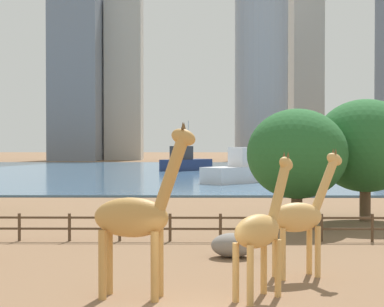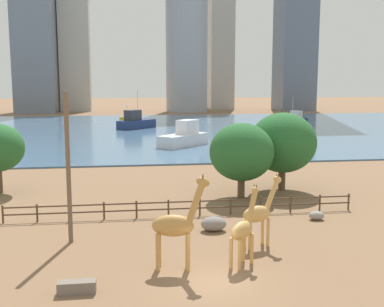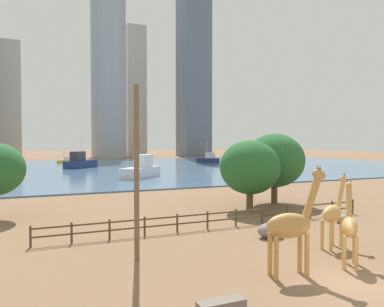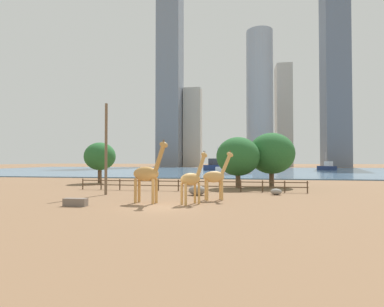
{
  "view_description": "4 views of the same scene",
  "coord_description": "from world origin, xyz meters",
  "px_view_note": "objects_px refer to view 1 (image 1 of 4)",
  "views": [
    {
      "loc": [
        0.12,
        -15.37,
        4.59
      ],
      "look_at": [
        -0.42,
        33.99,
        3.72
      ],
      "focal_mm": 55.0,
      "sensor_mm": 36.0,
      "label": 1
    },
    {
      "loc": [
        -4.3,
        -22.58,
        9.94
      ],
      "look_at": [
        1.04,
        15.4,
        4.21
      ],
      "focal_mm": 45.0,
      "sensor_mm": 36.0,
      "label": 2
    },
    {
      "loc": [
        -13.02,
        -12.22,
        6.32
      ],
      "look_at": [
        1.73,
        21.54,
        5.19
      ],
      "focal_mm": 35.0,
      "sensor_mm": 36.0,
      "label": 3
    },
    {
      "loc": [
        5.67,
        -21.73,
        3.5
      ],
      "look_at": [
        -2.55,
        30.65,
        4.73
      ],
      "focal_mm": 28.0,
      "sensor_mm": 36.0,
      "label": 4
    }
  ],
  "objects_px": {
    "giraffe_companion": "(137,217)",
    "boulder_by_pole": "(233,245)",
    "giraffe_tall": "(261,230)",
    "giraffe_young": "(301,217)",
    "boat_barge": "(239,171)",
    "tree_right_tall": "(365,146)",
    "tree_left_large": "(297,154)",
    "boat_sailboat": "(185,162)",
    "boat_ferry": "(181,162)"
  },
  "relations": [
    {
      "from": "tree_left_large",
      "to": "boat_barge",
      "type": "xyz_separation_m",
      "value": [
        -0.85,
        33.23,
        -2.47
      ]
    },
    {
      "from": "giraffe_young",
      "to": "boulder_by_pole",
      "type": "bearing_deg",
      "value": 101.13
    },
    {
      "from": "giraffe_young",
      "to": "boat_ferry",
      "type": "distance_m",
      "value": 98.11
    },
    {
      "from": "boat_barge",
      "to": "giraffe_companion",
      "type": "bearing_deg",
      "value": 37.37
    },
    {
      "from": "boulder_by_pole",
      "to": "boat_barge",
      "type": "relative_size",
      "value": 0.2
    },
    {
      "from": "giraffe_tall",
      "to": "tree_left_large",
      "type": "distance_m",
      "value": 15.63
    },
    {
      "from": "boat_sailboat",
      "to": "boulder_by_pole",
      "type": "bearing_deg",
      "value": -133.54
    },
    {
      "from": "giraffe_companion",
      "to": "tree_left_large",
      "type": "xyz_separation_m",
      "value": [
        7.25,
        15.09,
        1.58
      ]
    },
    {
      "from": "boulder_by_pole",
      "to": "boat_sailboat",
      "type": "height_order",
      "value": "boat_sailboat"
    },
    {
      "from": "tree_right_tall",
      "to": "boulder_by_pole",
      "type": "bearing_deg",
      "value": -127.18
    },
    {
      "from": "boat_sailboat",
      "to": "giraffe_tall",
      "type": "bearing_deg",
      "value": -133.43
    },
    {
      "from": "giraffe_tall",
      "to": "boat_ferry",
      "type": "distance_m",
      "value": 100.83
    },
    {
      "from": "giraffe_companion",
      "to": "tree_left_large",
      "type": "relative_size",
      "value": 0.8
    },
    {
      "from": "giraffe_young",
      "to": "boat_barge",
      "type": "relative_size",
      "value": 0.51
    },
    {
      "from": "giraffe_companion",
      "to": "giraffe_young",
      "type": "bearing_deg",
      "value": 37.42
    },
    {
      "from": "giraffe_companion",
      "to": "boat_ferry",
      "type": "bearing_deg",
      "value": 100.27
    },
    {
      "from": "giraffe_tall",
      "to": "giraffe_companion",
      "type": "height_order",
      "value": "giraffe_companion"
    },
    {
      "from": "boat_barge",
      "to": "tree_left_large",
      "type": "bearing_deg",
      "value": 46.38
    },
    {
      "from": "boat_sailboat",
      "to": "boat_ferry",
      "type": "bearing_deg",
      "value": 46.95
    },
    {
      "from": "tree_right_tall",
      "to": "giraffe_companion",
      "type": "bearing_deg",
      "value": -123.81
    },
    {
      "from": "boulder_by_pole",
      "to": "tree_right_tall",
      "type": "relative_size",
      "value": 0.24
    },
    {
      "from": "giraffe_young",
      "to": "tree_left_large",
      "type": "distance_m",
      "value": 12.55
    },
    {
      "from": "giraffe_companion",
      "to": "boulder_by_pole",
      "type": "relative_size",
      "value": 3.0
    },
    {
      "from": "tree_left_large",
      "to": "giraffe_companion",
      "type": "bearing_deg",
      "value": -115.66
    },
    {
      "from": "giraffe_companion",
      "to": "tree_right_tall",
      "type": "xyz_separation_m",
      "value": [
        11.67,
        17.43,
        2.02
      ]
    },
    {
      "from": "giraffe_young",
      "to": "boulder_by_pole",
      "type": "height_order",
      "value": "giraffe_young"
    },
    {
      "from": "giraffe_young",
      "to": "tree_left_large",
      "type": "xyz_separation_m",
      "value": [
        1.92,
        12.25,
        1.93
      ]
    },
    {
      "from": "tree_right_tall",
      "to": "boat_barge",
      "type": "distance_m",
      "value": 31.47
    },
    {
      "from": "giraffe_young",
      "to": "tree_left_large",
      "type": "bearing_deg",
      "value": 60.25
    },
    {
      "from": "boat_ferry",
      "to": "boat_sailboat",
      "type": "relative_size",
      "value": 0.5
    },
    {
      "from": "boat_sailboat",
      "to": "tree_right_tall",
      "type": "bearing_deg",
      "value": -125.03
    },
    {
      "from": "boat_sailboat",
      "to": "boat_barge",
      "type": "distance_m",
      "value": 29.53
    },
    {
      "from": "giraffe_companion",
      "to": "tree_right_tall",
      "type": "height_order",
      "value": "tree_right_tall"
    },
    {
      "from": "tree_right_tall",
      "to": "boat_sailboat",
      "type": "distance_m",
      "value": 60.91
    },
    {
      "from": "boat_barge",
      "to": "boulder_by_pole",
      "type": "bearing_deg",
      "value": 40.57
    },
    {
      "from": "tree_right_tall",
      "to": "giraffe_young",
      "type": "bearing_deg",
      "value": -113.5
    },
    {
      "from": "giraffe_companion",
      "to": "boat_sailboat",
      "type": "relative_size",
      "value": 0.6
    },
    {
      "from": "boulder_by_pole",
      "to": "boat_sailboat",
      "type": "xyz_separation_m",
      "value": [
        -3.48,
        70.83,
        1.05
      ]
    },
    {
      "from": "giraffe_young",
      "to": "tree_right_tall",
      "type": "relative_size",
      "value": 0.61
    },
    {
      "from": "giraffe_companion",
      "to": "boulder_by_pole",
      "type": "xyz_separation_m",
      "value": [
        3.2,
        6.26,
        -1.93
      ]
    },
    {
      "from": "giraffe_companion",
      "to": "tree_left_large",
      "type": "height_order",
      "value": "tree_left_large"
    },
    {
      "from": "tree_left_large",
      "to": "boat_ferry",
      "type": "xyz_separation_m",
      "value": [
        -8.9,
        85.6,
        -3.16
      ]
    },
    {
      "from": "giraffe_tall",
      "to": "giraffe_companion",
      "type": "distance_m",
      "value": 3.68
    },
    {
      "from": "giraffe_companion",
      "to": "boulder_by_pole",
      "type": "distance_m",
      "value": 7.29
    },
    {
      "from": "boat_sailboat",
      "to": "giraffe_young",
      "type": "bearing_deg",
      "value": -132.03
    },
    {
      "from": "giraffe_tall",
      "to": "boat_sailboat",
      "type": "xyz_separation_m",
      "value": [
        -3.94,
        77.07,
        -0.49
      ]
    },
    {
      "from": "boat_ferry",
      "to": "boat_barge",
      "type": "xyz_separation_m",
      "value": [
        8.05,
        -52.38,
        0.69
      ]
    },
    {
      "from": "giraffe_young",
      "to": "boat_barge",
      "type": "bearing_deg",
      "value": 67.82
    },
    {
      "from": "giraffe_tall",
      "to": "giraffe_young",
      "type": "relative_size",
      "value": 0.98
    },
    {
      "from": "boat_ferry",
      "to": "boat_barge",
      "type": "relative_size",
      "value": 0.51
    }
  ]
}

